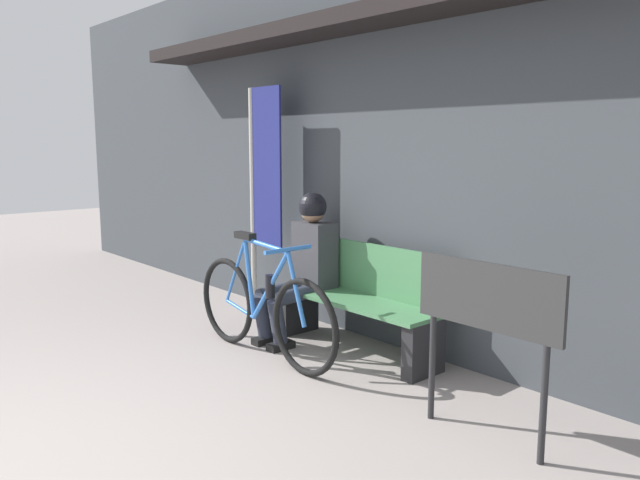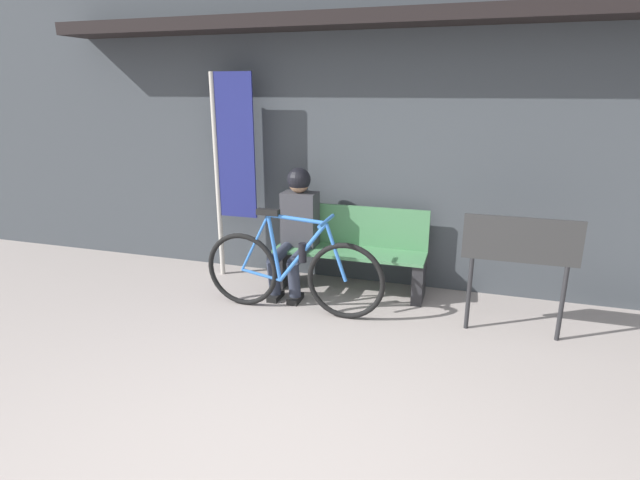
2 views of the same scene
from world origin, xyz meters
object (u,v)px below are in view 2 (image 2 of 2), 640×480
(park_bench_near, at_px, (351,254))
(bicycle, at_px, (292,272))
(person_seated, at_px, (297,222))
(signboard, at_px, (520,249))
(banner_pole, at_px, (230,157))

(park_bench_near, relative_size, bicycle, 0.88)
(person_seated, bearing_deg, signboard, -11.86)
(bicycle, distance_m, banner_pole, 1.43)
(bicycle, bearing_deg, person_seated, 105.76)
(banner_pole, bearing_deg, person_seated, -9.71)
(bicycle, xyz_separation_m, person_seated, (-0.15, 0.54, 0.30))
(park_bench_near, relative_size, banner_pole, 0.70)
(park_bench_near, height_order, person_seated, person_seated)
(bicycle, bearing_deg, banner_pole, 143.49)
(bicycle, relative_size, person_seated, 1.38)
(person_seated, height_order, banner_pole, banner_pole)
(banner_pole, bearing_deg, bicycle, -36.51)
(park_bench_near, xyz_separation_m, signboard, (1.48, -0.53, 0.36))
(signboard, bearing_deg, person_seated, 168.14)
(bicycle, distance_m, person_seated, 0.64)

